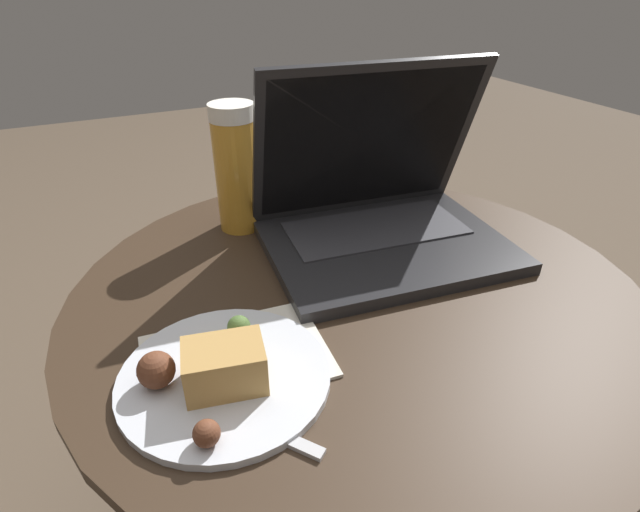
% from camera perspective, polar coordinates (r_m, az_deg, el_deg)
% --- Properties ---
extents(ground_plane, '(6.00, 6.00, 0.00)m').
position_cam_1_polar(ground_plane, '(1.03, 3.03, -27.09)').
color(ground_plane, brown).
extents(table, '(0.75, 0.75, 0.50)m').
position_cam_1_polar(table, '(0.75, 3.82, -11.72)').
color(table, '#9E9EA3').
rests_on(table, ground_plane).
extents(napkin, '(0.21, 0.15, 0.00)m').
position_cam_1_polar(napkin, '(0.56, -9.58, -11.22)').
color(napkin, silver).
rests_on(napkin, table).
extents(laptop, '(0.37, 0.30, 0.26)m').
position_cam_1_polar(laptop, '(0.75, 6.79, 5.18)').
color(laptop, '#232326').
rests_on(laptop, table).
extents(beer_glass, '(0.07, 0.07, 0.20)m').
position_cam_1_polar(beer_glass, '(0.78, -9.55, 9.83)').
color(beer_glass, gold).
rests_on(beer_glass, table).
extents(snack_plate, '(0.22, 0.22, 0.06)m').
position_cam_1_polar(snack_plate, '(0.53, -11.36, -12.94)').
color(snack_plate, silver).
rests_on(snack_plate, table).
extents(fork, '(0.13, 0.17, 0.00)m').
position_cam_1_polar(fork, '(0.51, -11.46, -16.77)').
color(fork, silver).
rests_on(fork, table).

